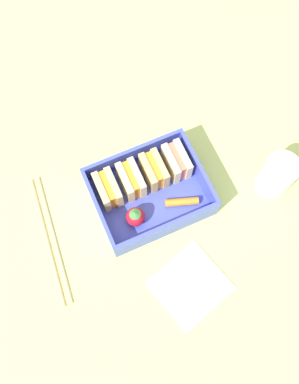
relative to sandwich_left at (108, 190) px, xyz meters
The scene contains 12 objects.
ground_plane 7.92cm from the sandwich_left, 24.77° to the right, with size 120.00×120.00×2.00cm, color #BCD274.
bento_tray 7.13cm from the sandwich_left, 24.77° to the right, with size 17.58×13.93×1.20cm, color #424FC3.
bento_rim 6.52cm from the sandwich_left, 24.77° to the right, with size 17.58×13.93×4.29cm.
sandwich_left is the anchor object (origin of this frame).
sandwich_center_left 3.95cm from the sandwich_left, ahead, with size 3.07×5.46×4.59cm.
sandwich_center 7.89cm from the sandwich_left, ahead, with size 3.07×5.46×4.59cm.
sandwich_center_right 11.84cm from the sandwich_left, ahead, with size 3.07×5.46×4.59cm.
strawberry_far_left 6.07cm from the sandwich_left, 67.87° to the right, with size 3.02×3.02×3.62cm.
carrot_stick_far_left 11.89cm from the sandwich_left, 30.98° to the right, with size 1.22×1.22×5.32cm, color orange.
chopstick_pair 12.12cm from the sandwich_left, 164.26° to the right, with size 3.87×21.58×0.70cm.
drinking_glass 26.74cm from the sandwich_left, 18.92° to the right, with size 5.29×5.29×7.61cm, color white.
folded_napkin 19.63cm from the sandwich_left, 70.71° to the right, with size 10.20×9.61×0.40cm, color silver.
Camera 1 is at (-9.03, -20.39, 66.50)cm, focal length 40.00 mm.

